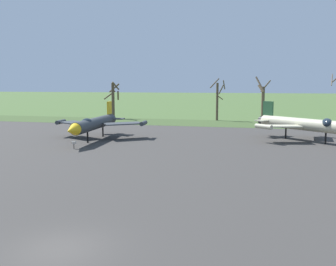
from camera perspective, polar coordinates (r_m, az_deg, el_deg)
name	(u,v)px	position (r m, az deg, el deg)	size (l,w,h in m)	color
ground_plane	(59,250)	(17.80, -15.72, -16.29)	(600.00, 600.00, 0.00)	#425B2D
asphalt_apron	(166,164)	(34.14, -0.27, -4.61)	(107.78, 60.94, 0.05)	#383533
grass_verge_strip	(217,123)	(69.69, 7.22, 1.40)	(167.78, 12.00, 0.06)	#384D26
jet_fighter_front_left	(94,123)	(49.22, -10.78, 1.39)	(12.07, 15.63, 4.63)	#33383D
info_placard_front_left	(74,144)	(43.17, -13.69, -1.62)	(0.53, 0.30, 0.88)	black
jet_fighter_rear_left	(308,124)	(49.89, 19.87, 1.20)	(12.83, 12.13, 4.74)	#B7B293
bare_tree_far_left	(113,99)	(79.33, -8.03, 5.04)	(3.44, 3.18, 7.53)	brown
bare_tree_left_of_center	(218,99)	(75.14, 7.32, 5.01)	(2.89, 2.85, 8.16)	brown
bare_tree_center	(263,100)	(75.57, 13.75, 4.72)	(2.98, 3.00, 8.45)	brown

